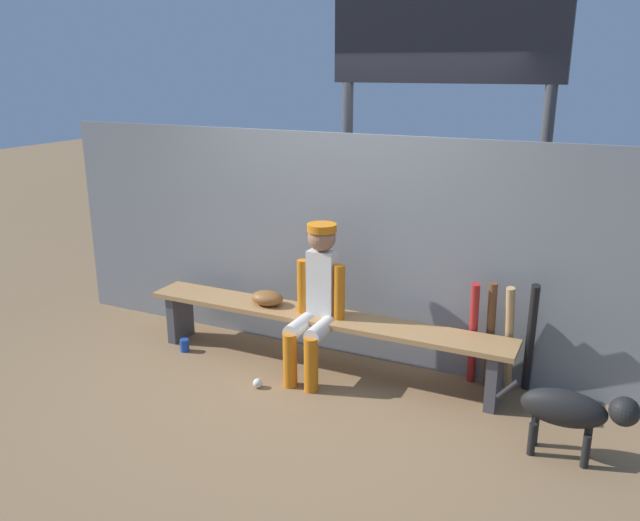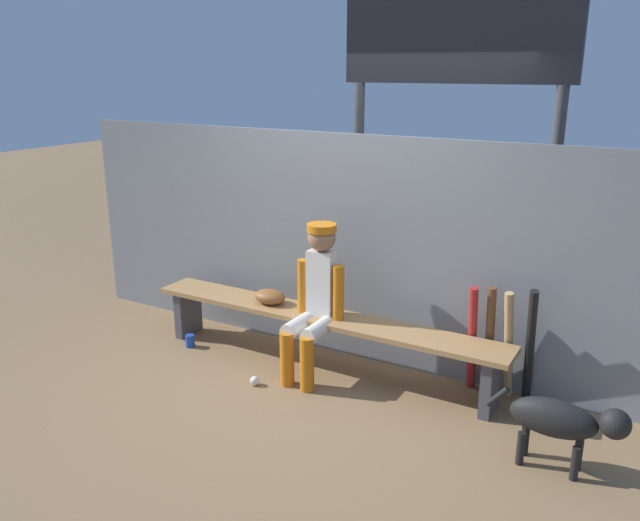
% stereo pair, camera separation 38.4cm
% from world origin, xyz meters
% --- Properties ---
extents(ground_plane, '(30.00, 30.00, 0.00)m').
position_xyz_m(ground_plane, '(0.00, 0.00, 0.00)').
color(ground_plane, olive).
extents(chainlink_fence, '(5.46, 0.03, 1.88)m').
position_xyz_m(chainlink_fence, '(0.00, 0.37, 0.94)').
color(chainlink_fence, gray).
rests_on(chainlink_fence, ground_plane).
extents(dugout_bench, '(3.10, 0.36, 0.47)m').
position_xyz_m(dugout_bench, '(0.00, 0.00, 0.38)').
color(dugout_bench, '#AD7F4C').
rests_on(dugout_bench, ground_plane).
extents(player_seated, '(0.41, 0.55, 1.22)m').
position_xyz_m(player_seated, '(0.02, -0.11, 0.67)').
color(player_seated, silver).
rests_on(player_seated, ground_plane).
extents(baseball_glove, '(0.28, 0.20, 0.12)m').
position_xyz_m(baseball_glove, '(-0.49, 0.00, 0.53)').
color(baseball_glove, brown).
rests_on(baseball_glove, dugout_bench).
extents(bat_aluminum_red, '(0.09, 0.23, 0.86)m').
position_xyz_m(bat_aluminum_red, '(1.18, 0.23, 0.43)').
color(bat_aluminum_red, '#B22323').
rests_on(bat_aluminum_red, ground_plane).
extents(bat_wood_dark, '(0.06, 0.14, 0.87)m').
position_xyz_m(bat_wood_dark, '(1.31, 0.25, 0.43)').
color(bat_wood_dark, brown).
rests_on(bat_wood_dark, ground_plane).
extents(bat_wood_tan, '(0.09, 0.22, 0.86)m').
position_xyz_m(bat_wood_tan, '(1.45, 0.25, 0.43)').
color(bat_wood_tan, tan).
rests_on(bat_wood_tan, ground_plane).
extents(bat_aluminum_black, '(0.10, 0.29, 0.92)m').
position_xyz_m(bat_aluminum_black, '(1.60, 0.25, 0.46)').
color(bat_aluminum_black, black).
rests_on(bat_aluminum_black, ground_plane).
extents(baseball, '(0.07, 0.07, 0.07)m').
position_xyz_m(baseball, '(-0.29, -0.52, 0.04)').
color(baseball, white).
rests_on(baseball, ground_plane).
extents(cup_on_ground, '(0.08, 0.08, 0.11)m').
position_xyz_m(cup_on_ground, '(-1.20, -0.22, 0.06)').
color(cup_on_ground, '#1E47AD').
rests_on(cup_on_ground, ground_plane).
extents(cup_on_bench, '(0.08, 0.08, 0.11)m').
position_xyz_m(cup_on_bench, '(-0.10, 0.03, 0.53)').
color(cup_on_bench, '#1E47AD').
rests_on(cup_on_bench, dugout_bench).
extents(scoreboard, '(2.30, 0.27, 3.43)m').
position_xyz_m(scoreboard, '(0.62, 1.30, 2.40)').
color(scoreboard, '#3F3F42').
rests_on(scoreboard, ground_plane).
extents(dog, '(0.84, 0.20, 0.49)m').
position_xyz_m(dog, '(1.96, -0.48, 0.34)').
color(dog, black).
rests_on(dog, ground_plane).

